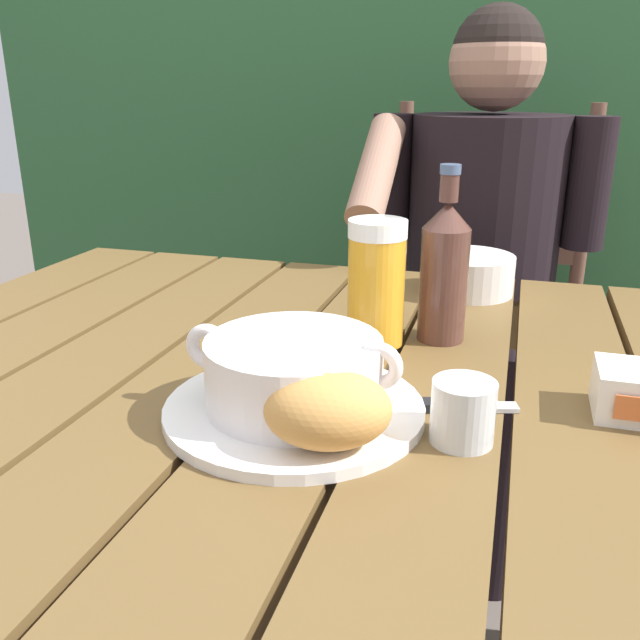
# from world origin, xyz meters

# --- Properties ---
(dining_table) EXTENTS (1.28, 0.99, 0.73)m
(dining_table) POSITION_xyz_m (0.00, 0.00, 0.64)
(dining_table) COLOR brown
(dining_table) RESTS_ON ground_plane
(hedge_backdrop) EXTENTS (2.89, 0.95, 2.20)m
(hedge_backdrop) POSITION_xyz_m (-0.02, 1.59, 1.05)
(hedge_backdrop) COLOR #2B5831
(hedge_backdrop) RESTS_ON ground_plane
(chair_near_diner) EXTENTS (0.49, 0.44, 1.01)m
(chair_near_diner) POSITION_xyz_m (0.13, 0.94, 0.48)
(chair_near_diner) COLOR brown
(chair_near_diner) RESTS_ON ground_plane
(person_eating) EXTENTS (0.48, 0.47, 1.20)m
(person_eating) POSITION_xyz_m (0.13, 0.74, 0.71)
(person_eating) COLOR black
(person_eating) RESTS_ON ground_plane
(serving_plate) EXTENTS (0.27, 0.27, 0.01)m
(serving_plate) POSITION_xyz_m (-0.00, -0.10, 0.73)
(serving_plate) COLOR white
(serving_plate) RESTS_ON dining_table
(soup_bowl) EXTENTS (0.23, 0.18, 0.08)m
(soup_bowl) POSITION_xyz_m (-0.00, -0.10, 0.77)
(soup_bowl) COLOR white
(soup_bowl) RESTS_ON serving_plate
(bread_roll) EXTENTS (0.14, 0.12, 0.07)m
(bread_roll) POSITION_xyz_m (0.06, -0.17, 0.77)
(bread_roll) COLOR #CD9149
(bread_roll) RESTS_ON serving_plate
(beer_glass) EXTENTS (0.08, 0.08, 0.16)m
(beer_glass) POSITION_xyz_m (0.04, 0.13, 0.81)
(beer_glass) COLOR orange
(beer_glass) RESTS_ON dining_table
(beer_bottle) EXTENTS (0.06, 0.06, 0.23)m
(beer_bottle) POSITION_xyz_m (0.12, 0.16, 0.82)
(beer_bottle) COLOR #513028
(beer_bottle) RESTS_ON dining_table
(water_glass_small) EXTENTS (0.06, 0.06, 0.06)m
(water_glass_small) POSITION_xyz_m (0.17, -0.11, 0.76)
(water_glass_small) COLOR silver
(water_glass_small) RESTS_ON dining_table
(table_knife) EXTENTS (0.14, 0.06, 0.01)m
(table_knife) POSITION_xyz_m (0.14, -0.05, 0.73)
(table_knife) COLOR silver
(table_knife) RESTS_ON dining_table
(diner_bowl) EXTENTS (0.15, 0.15, 0.06)m
(diner_bowl) POSITION_xyz_m (0.13, 0.39, 0.76)
(diner_bowl) COLOR white
(diner_bowl) RESTS_ON dining_table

